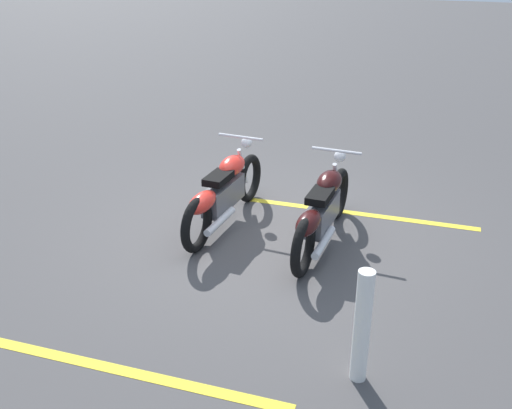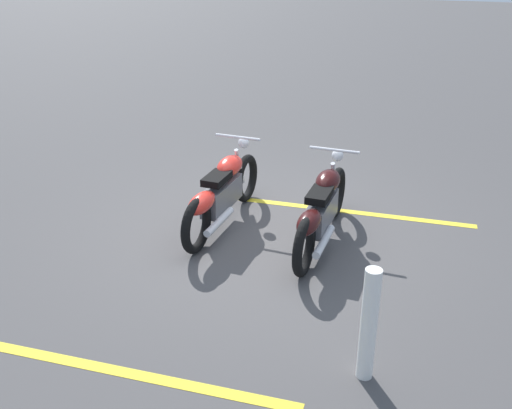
# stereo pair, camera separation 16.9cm
# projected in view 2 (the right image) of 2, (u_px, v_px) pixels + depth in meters

# --- Properties ---
(ground_plane) EXTENTS (60.00, 60.00, 0.00)m
(ground_plane) POSITION_uv_depth(u_px,v_px,m) (269.00, 235.00, 7.34)
(ground_plane) COLOR #474444
(motorcycle_bright_foreground) EXTENTS (2.23, 0.62, 1.04)m
(motorcycle_bright_foreground) POSITION_uv_depth(u_px,v_px,m) (222.00, 193.00, 7.39)
(motorcycle_bright_foreground) COLOR black
(motorcycle_bright_foreground) RESTS_ON ground
(motorcycle_dark_foreground) EXTENTS (2.23, 0.62, 1.04)m
(motorcycle_dark_foreground) POSITION_uv_depth(u_px,v_px,m) (321.00, 210.00, 6.94)
(motorcycle_dark_foreground) COLOR black
(motorcycle_dark_foreground) RESTS_ON ground
(bollard_post) EXTENTS (0.14, 0.14, 1.05)m
(bollard_post) POSITION_uv_depth(u_px,v_px,m) (369.00, 325.00, 4.79)
(bollard_post) COLOR white
(bollard_post) RESTS_ON ground
(parking_stripe_near) EXTENTS (0.24, 3.20, 0.01)m
(parking_stripe_near) POSITION_uv_depth(u_px,v_px,m) (352.00, 212.00, 7.94)
(parking_stripe_near) COLOR yellow
(parking_stripe_near) RESTS_ON ground
(parking_stripe_mid) EXTENTS (0.24, 3.20, 0.01)m
(parking_stripe_mid) POSITION_uv_depth(u_px,v_px,m) (121.00, 371.00, 5.05)
(parking_stripe_mid) COLOR yellow
(parking_stripe_mid) RESTS_ON ground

